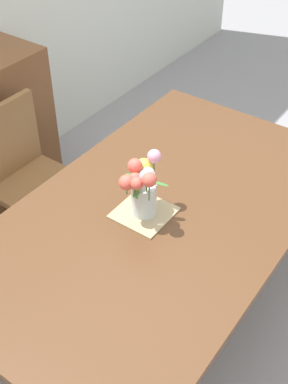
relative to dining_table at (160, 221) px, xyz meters
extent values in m
plane|color=#939399|center=(0.00, 0.00, -0.65)|extent=(12.00, 12.00, 0.00)
cube|color=brown|center=(0.00, 0.00, 0.05)|extent=(1.88, 1.09, 0.04)
cylinder|color=brown|center=(0.86, 0.47, -0.31)|extent=(0.07, 0.07, 0.68)
cube|color=olive|center=(0.01, 0.81, -0.19)|extent=(0.42, 0.42, 0.04)
cylinder|color=olive|center=(0.19, 0.63, -0.43)|extent=(0.04, 0.04, 0.44)
cylinder|color=olive|center=(-0.17, 0.63, -0.43)|extent=(0.04, 0.04, 0.44)
cylinder|color=olive|center=(0.19, 0.99, -0.43)|extent=(0.04, 0.04, 0.44)
cube|color=olive|center=(0.01, 1.00, 0.04)|extent=(0.42, 0.04, 0.42)
sphere|color=#B7933D|center=(0.10, 1.10, 0.13)|extent=(0.04, 0.04, 0.04)
sphere|color=#B7933D|center=(0.10, 1.10, -0.27)|extent=(0.04, 0.04, 0.04)
cube|color=tan|center=(-0.06, 0.04, 0.07)|extent=(0.23, 0.23, 0.01)
cylinder|color=silver|center=(-0.06, 0.04, 0.15)|extent=(0.11, 0.11, 0.15)
sphere|color=#EA9EBC|center=(0.03, 0.05, 0.32)|extent=(0.06, 0.06, 0.06)
cylinder|color=#478438|center=(0.03, 0.05, 0.27)|extent=(0.01, 0.01, 0.10)
sphere|color=#E55B4C|center=(-0.11, -0.02, 0.32)|extent=(0.06, 0.06, 0.06)
cylinder|color=#478438|center=(-0.11, -0.02, 0.27)|extent=(0.01, 0.01, 0.10)
sphere|color=#EFD14C|center=(0.00, 0.09, 0.27)|extent=(0.08, 0.08, 0.08)
cylinder|color=#478438|center=(0.00, 0.09, 0.24)|extent=(0.01, 0.01, 0.05)
sphere|color=#E55B4C|center=(-0.05, 0.09, 0.30)|extent=(0.06, 0.06, 0.06)
cylinder|color=#478438|center=(-0.05, 0.09, 0.26)|extent=(0.01, 0.01, 0.08)
sphere|color=#E55B4C|center=(-0.14, 0.08, 0.28)|extent=(0.06, 0.06, 0.06)
cylinder|color=#478438|center=(-0.14, 0.08, 0.25)|extent=(0.01, 0.01, 0.06)
sphere|color=white|center=(-0.03, 0.05, 0.26)|extent=(0.06, 0.06, 0.06)
cylinder|color=#478438|center=(-0.03, 0.05, 0.24)|extent=(0.01, 0.01, 0.04)
sphere|color=#E55B4C|center=(-0.14, 0.02, 0.30)|extent=(0.05, 0.05, 0.05)
cylinder|color=#478438|center=(-0.14, 0.02, 0.26)|extent=(0.01, 0.01, 0.08)
sphere|color=#EA9EBC|center=(-0.09, 0.01, 0.30)|extent=(0.06, 0.06, 0.06)
cylinder|color=#478438|center=(-0.09, 0.01, 0.26)|extent=(0.01, 0.01, 0.09)
sphere|color=#E55B4C|center=(-0.09, 0.07, 0.27)|extent=(0.05, 0.05, 0.05)
cylinder|color=#478438|center=(-0.09, 0.07, 0.25)|extent=(0.01, 0.01, 0.06)
ellipsoid|color=#478438|center=(-0.06, 0.11, 0.25)|extent=(0.03, 0.07, 0.04)
ellipsoid|color=#478438|center=(-0.12, 0.03, 0.24)|extent=(0.07, 0.04, 0.04)
ellipsoid|color=#478438|center=(-0.03, -0.02, 0.24)|extent=(0.05, 0.07, 0.03)
camera|label=1|loc=(-1.37, -0.89, 1.54)|focal=47.11mm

